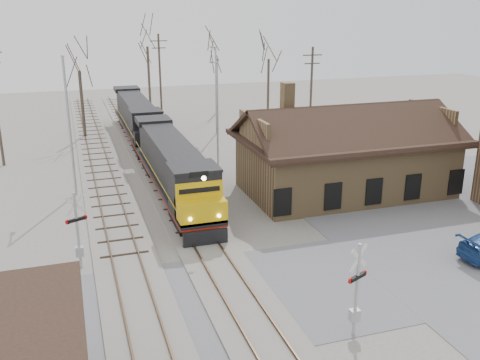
{
  "coord_description": "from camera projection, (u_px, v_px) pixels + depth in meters",
  "views": [
    {
      "loc": [
        -6.69,
        -20.88,
        12.89
      ],
      "look_at": [
        3.05,
        9.0,
        2.69
      ],
      "focal_mm": 40.0,
      "sensor_mm": 36.0,
      "label": 1
    }
  ],
  "objects": [
    {
      "name": "ground",
      "position": [
        238.0,
        298.0,
        24.83
      ],
      "size": [
        140.0,
        140.0,
        0.0
      ],
      "primitive_type": "plane",
      "color": "gray",
      "rests_on": "ground"
    },
    {
      "name": "utility_pole_c",
      "position": [
        311.0,
        92.0,
        52.97
      ],
      "size": [
        2.0,
        0.24,
        9.23
      ],
      "color": "#382D23",
      "rests_on": "ground"
    },
    {
      "name": "streetlight_c",
      "position": [
        216.0,
        86.0,
        55.71
      ],
      "size": [
        0.25,
        2.04,
        9.06
      ],
      "color": "#A5A8AD",
      "rests_on": "ground"
    },
    {
      "name": "streetlight_a",
      "position": [
        69.0,
        120.0,
        36.95
      ],
      "size": [
        0.25,
        2.04,
        9.82
      ],
      "color": "#A5A8AD",
      "rests_on": "ground"
    },
    {
      "name": "tree_c",
      "position": [
        147.0,
        36.0,
        67.53
      ],
      "size": [
        5.39,
        5.39,
        13.21
      ],
      "color": "#382D23",
      "rests_on": "ground"
    },
    {
      "name": "utility_pole_b",
      "position": [
        160.0,
        75.0,
        62.89
      ],
      "size": [
        2.0,
        0.24,
        9.95
      ],
      "color": "#382D23",
      "rests_on": "ground"
    },
    {
      "name": "tree_b",
      "position": [
        78.0,
        59.0,
        53.06
      ],
      "size": [
        4.54,
        4.54,
        11.12
      ],
      "color": "#382D23",
      "rests_on": "ground"
    },
    {
      "name": "crossbuck_near",
      "position": [
        356.0,
        294.0,
        21.44
      ],
      "size": [
        1.1,
        0.56,
        4.11
      ],
      "rotation": [
        0.0,
        0.0,
        0.43
      ],
      "color": "#A5A8AD",
      "rests_on": "ground"
    },
    {
      "name": "depot",
      "position": [
        345.0,
        160.0,
        38.48
      ],
      "size": [
        15.2,
        9.31,
        7.9
      ],
      "color": "olive",
      "rests_on": "ground"
    },
    {
      "name": "streetlight_b",
      "position": [
        217.0,
        108.0,
        44.6
      ],
      "size": [
        0.25,
        2.04,
        8.66
      ],
      "color": "#A5A8AD",
      "rests_on": "ground"
    },
    {
      "name": "track_main",
      "position": [
        174.0,
        194.0,
        38.37
      ],
      "size": [
        3.4,
        90.0,
        0.24
      ],
      "color": "gray",
      "rests_on": "ground"
    },
    {
      "name": "tree_d",
      "position": [
        216.0,
        50.0,
        65.96
      ],
      "size": [
        4.47,
        4.47,
        10.95
      ],
      "color": "#382D23",
      "rests_on": "ground"
    },
    {
      "name": "locomotive_trailing",
      "position": [
        137.0,
        118.0,
        54.31
      ],
      "size": [
        2.76,
        18.49,
        3.88
      ],
      "color": "black",
      "rests_on": "ground"
    },
    {
      "name": "locomotive_lead",
      "position": [
        174.0,
        168.0,
        37.33
      ],
      "size": [
        2.76,
        18.49,
        4.1
      ],
      "color": "black",
      "rests_on": "ground"
    },
    {
      "name": "road",
      "position": [
        238.0,
        298.0,
        24.82
      ],
      "size": [
        60.0,
        9.0,
        0.03
      ],
      "primitive_type": "cube",
      "color": "slate",
      "rests_on": "ground"
    },
    {
      "name": "crossbuck_far",
      "position": [
        78.0,
        233.0,
        27.09
      ],
      "size": [
        1.11,
        0.56,
        4.14
      ],
      "rotation": [
        0.0,
        0.0,
        3.57
      ],
      "color": "#A5A8AD",
      "rests_on": "ground"
    },
    {
      "name": "track_siding",
      "position": [
        110.0,
        201.0,
        37.05
      ],
      "size": [
        3.4,
        90.0,
        0.24
      ],
      "color": "gray",
      "rests_on": "ground"
    },
    {
      "name": "tree_e",
      "position": [
        269.0,
        49.0,
        64.43
      ],
      "size": [
        4.58,
        4.58,
        11.22
      ],
      "color": "#382D23",
      "rests_on": "ground"
    }
  ]
}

